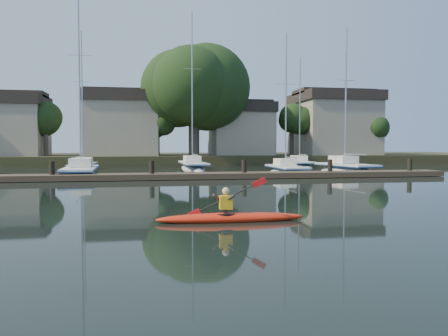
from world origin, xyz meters
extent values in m
plane|color=black|center=(0.00, 0.00, 0.00)|extent=(160.00, 160.00, 0.00)
ellipsoid|color=red|center=(-1.02, -1.90, 0.09)|extent=(4.29, 0.68, 0.32)
cylinder|color=black|center=(-1.16, -1.89, 0.20)|extent=(0.65, 0.65, 0.09)
imported|color=#302B2D|center=(-1.16, -1.89, 0.54)|extent=(0.23, 0.34, 0.93)
cube|color=gold|center=(-1.16, -1.89, 0.55)|extent=(0.37, 0.28, 0.38)
sphere|color=#D7B986|center=(-1.16, -1.89, 0.87)|extent=(0.21, 0.21, 0.21)
cube|color=#4C392B|center=(0.00, 14.00, 0.20)|extent=(34.00, 2.00, 0.35)
cylinder|color=black|center=(-9.00, 14.00, 0.30)|extent=(0.32, 0.32, 1.80)
cylinder|color=black|center=(-3.00, 14.00, 0.30)|extent=(0.32, 0.32, 1.80)
cylinder|color=black|center=(3.00, 14.00, 0.30)|extent=(0.32, 0.32, 1.80)
cylinder|color=black|center=(9.00, 14.00, 0.30)|extent=(0.32, 0.32, 1.80)
cylinder|color=black|center=(15.00, 14.00, 0.30)|extent=(0.32, 0.32, 1.80)
ellipsoid|color=white|center=(-7.86, 17.71, -0.37)|extent=(2.65, 8.99, 1.99)
cube|color=white|center=(-7.86, 17.71, 0.58)|extent=(2.46, 7.39, 0.15)
cube|color=navy|center=(-7.86, 17.71, 0.49)|extent=(2.56, 7.57, 0.08)
cube|color=silver|center=(-7.89, 18.24, 0.96)|extent=(1.59, 2.56, 0.58)
cylinder|color=#9EA0A5|center=(-7.87, 17.97, 6.90)|extent=(0.13, 0.13, 12.55)
cylinder|color=#9EA0A5|center=(-7.79, 16.37, 1.41)|extent=(0.26, 3.38, 0.08)
cylinder|color=#9EA0A5|center=(-7.87, 17.97, 8.41)|extent=(1.67, 0.12, 0.03)
ellipsoid|color=white|center=(7.38, 18.46, -0.33)|extent=(2.12, 7.48, 1.77)
cube|color=white|center=(7.38, 18.46, 0.51)|extent=(2.00, 6.14, 0.13)
cube|color=navy|center=(7.38, 18.46, 0.44)|extent=(2.08, 6.29, 0.07)
cube|color=silver|center=(7.39, 18.91, 0.86)|extent=(1.35, 2.11, 0.51)
cylinder|color=#9EA0A5|center=(7.38, 18.68, 5.67)|extent=(0.11, 0.11, 10.23)
cylinder|color=#9EA0A5|center=(7.35, 17.34, 1.26)|extent=(0.14, 2.83, 0.07)
cylinder|color=#9EA0A5|center=(7.38, 18.68, 6.90)|extent=(1.49, 0.06, 0.03)
ellipsoid|color=white|center=(12.64, 19.00, -0.38)|extent=(3.34, 7.87, 2.07)
cube|color=white|center=(12.64, 19.00, 0.60)|extent=(3.04, 6.49, 0.15)
cube|color=navy|center=(12.64, 19.00, 0.51)|extent=(3.14, 6.66, 0.09)
cube|color=silver|center=(12.57, 19.45, 1.00)|extent=(1.81, 2.33, 0.60)
cylinder|color=#9EA0A5|center=(12.60, 19.23, 6.10)|extent=(0.13, 0.13, 10.89)
cylinder|color=#9EA0A5|center=(12.80, 17.87, 1.47)|extent=(0.49, 2.88, 0.09)
cylinder|color=#9EA0A5|center=(12.60, 19.23, 7.40)|extent=(1.73, 0.28, 0.03)
ellipsoid|color=white|center=(-8.87, 26.32, -0.31)|extent=(1.95, 8.11, 1.71)
cube|color=white|center=(-8.87, 26.32, 0.49)|extent=(1.85, 6.65, 0.13)
cube|color=navy|center=(-8.87, 26.32, 0.42)|extent=(1.92, 6.81, 0.07)
cube|color=silver|center=(-8.87, 26.80, 0.83)|extent=(1.28, 2.28, 0.49)
cylinder|color=#9EA0A5|center=(-8.87, 26.56, 6.38)|extent=(0.11, 0.11, 11.69)
cylinder|color=#9EA0A5|center=(-8.88, 25.10, 1.21)|extent=(0.10, 3.08, 0.07)
cylinder|color=#9EA0A5|center=(-8.87, 26.56, 7.79)|extent=(1.44, 0.04, 0.03)
ellipsoid|color=white|center=(0.91, 26.22, -0.35)|extent=(2.24, 9.95, 1.88)
cube|color=white|center=(0.91, 26.22, 0.55)|extent=(2.11, 8.16, 0.14)
cube|color=navy|center=(0.91, 26.22, 0.47)|extent=(2.19, 8.36, 0.08)
cube|color=silver|center=(0.91, 26.81, 0.91)|extent=(1.43, 2.80, 0.55)
cylinder|color=#9EA0A5|center=(0.91, 26.52, 7.54)|extent=(0.12, 0.12, 13.89)
cylinder|color=#9EA0A5|center=(0.94, 24.73, 1.34)|extent=(0.14, 3.77, 0.08)
cylinder|color=#9EA0A5|center=(0.91, 26.52, 9.20)|extent=(1.59, 0.05, 0.03)
ellipsoid|color=white|center=(11.89, 27.79, -0.33)|extent=(2.87, 7.74, 1.79)
cube|color=white|center=(11.89, 27.79, 0.52)|extent=(2.62, 6.38, 0.13)
cube|color=navy|center=(11.89, 27.79, 0.44)|extent=(2.71, 6.54, 0.08)
cube|color=silver|center=(11.94, 28.24, 0.87)|extent=(1.57, 2.26, 0.52)
cylinder|color=#9EA0A5|center=(11.92, 28.02, 5.76)|extent=(0.11, 0.11, 10.39)
cylinder|color=#9EA0A5|center=(11.75, 26.66, 1.28)|extent=(0.42, 2.86, 0.08)
cylinder|color=#9EA0A5|center=(11.92, 28.02, 7.01)|extent=(1.50, 0.21, 0.03)
cube|color=#32381C|center=(0.00, 44.00, 0.50)|extent=(90.00, 24.00, 1.00)
cube|color=gray|center=(-18.00, 38.00, 3.75)|extent=(7.00, 7.00, 5.50)
cube|color=#2C261F|center=(-18.00, 38.00, 7.10)|extent=(7.35, 7.35, 1.20)
cube|color=gray|center=(-6.00, 38.00, 4.00)|extent=(8.00, 8.00, 6.00)
cube|color=#2C261F|center=(-6.00, 38.00, 7.60)|extent=(8.40, 8.40, 1.20)
cube|color=gray|center=(8.00, 38.00, 3.50)|extent=(7.00, 7.00, 5.00)
cube|color=#2C261F|center=(8.00, 38.00, 6.60)|extent=(7.35, 7.35, 1.20)
cube|color=gray|center=(20.00, 38.00, 4.25)|extent=(9.00, 9.00, 6.50)
cube|color=#2C261F|center=(20.00, 38.00, 8.10)|extent=(9.45, 9.45, 1.20)
cylinder|color=#463D38|center=(2.00, 35.00, 3.50)|extent=(1.20, 1.20, 5.00)
sphere|color=black|center=(2.00, 35.00, 8.50)|extent=(8.50, 8.50, 8.50)
cylinder|color=#463D38|center=(-14.00, 36.00, 2.50)|extent=(0.48, 0.48, 3.00)
sphere|color=black|center=(-14.00, 36.00, 5.00)|extent=(3.40, 3.40, 3.40)
cylinder|color=#463D38|center=(-2.00, 35.50, 2.40)|extent=(0.38, 0.38, 2.80)
sphere|color=black|center=(-2.00, 35.50, 4.60)|extent=(2.72, 2.72, 2.72)
cylinder|color=#463D38|center=(14.00, 36.50, 2.60)|extent=(0.50, 0.50, 3.20)
sphere|color=black|center=(14.00, 36.50, 5.25)|extent=(3.57, 3.57, 3.57)
cylinder|color=#463D38|center=(24.00, 35.00, 2.30)|extent=(0.41, 0.41, 2.60)
sphere|color=black|center=(24.00, 35.00, 4.45)|extent=(2.89, 2.89, 2.89)
camera|label=1|loc=(-3.39, -13.97, 2.17)|focal=35.00mm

